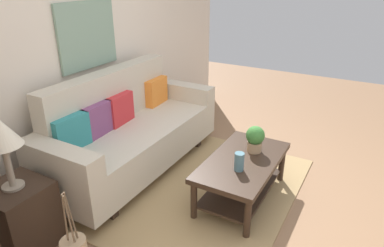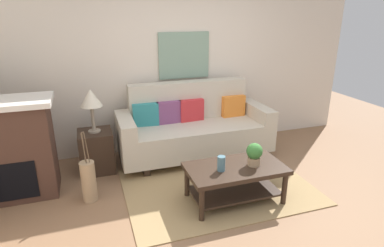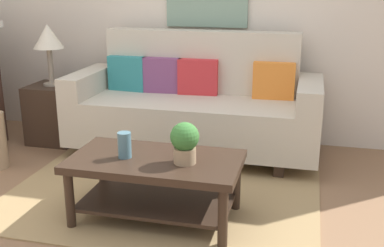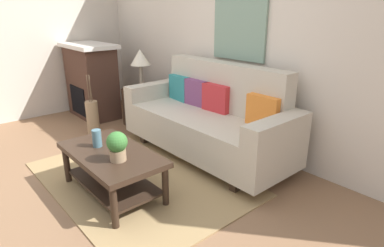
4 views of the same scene
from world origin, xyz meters
name	(u,v)px [view 4 (image 4 of 4)]	position (x,y,z in m)	size (l,w,h in m)	color
ground_plane	(94,196)	(0.00, 0.00, 0.00)	(9.71, 9.71, 0.00)	#8C6647
wall_back	(242,37)	(0.00, 1.99, 1.35)	(5.71, 0.10, 2.70)	beige
wall_left	(31,31)	(-2.90, 0.47, 1.35)	(0.10, 4.94, 2.70)	beige
area_rug	(140,178)	(0.00, 0.50, 0.01)	(2.25, 1.60, 0.01)	#A38456
couch	(208,120)	(0.02, 1.46, 0.43)	(2.18, 0.84, 1.08)	beige
throw_pillow_teal	(180,88)	(-0.66, 1.58, 0.68)	(0.36, 0.12, 0.32)	teal
throw_pillow_plum	(197,93)	(-0.32, 1.58, 0.68)	(0.36, 0.12, 0.32)	#7A4270
throw_pillow_crimson	(216,98)	(0.02, 1.58, 0.68)	(0.36, 0.12, 0.32)	red
throw_pillow_orange	(263,111)	(0.69, 1.58, 0.68)	(0.36, 0.12, 0.32)	orange
coffee_table	(112,163)	(0.07, 0.17, 0.31)	(1.10, 0.60, 0.43)	#332319
tabletop_vase	(97,138)	(-0.12, 0.14, 0.51)	(0.09, 0.09, 0.17)	slate
potted_plant_tabletop	(117,145)	(0.27, 0.14, 0.57)	(0.18, 0.18, 0.26)	tan
side_table	(143,107)	(-1.38, 1.44, 0.28)	(0.44, 0.44, 0.56)	#332319
table_lamp	(140,59)	(-1.38, 1.44, 0.99)	(0.28, 0.28, 0.57)	gray
fireplace	(91,80)	(-2.30, 1.09, 0.59)	(1.02, 0.58, 1.16)	#472D23
floor_vase	(93,118)	(-1.50, 0.70, 0.24)	(0.17, 0.17, 0.48)	tan
floor_vase_branch_a	(90,89)	(-1.48, 0.70, 0.66)	(0.01, 0.01, 0.36)	brown
floor_vase_branch_b	(90,88)	(-1.51, 0.72, 0.66)	(0.01, 0.01, 0.36)	brown
floor_vase_branch_c	(88,88)	(-1.51, 0.68, 0.66)	(0.01, 0.01, 0.36)	brown
framed_painting	(239,30)	(0.02, 1.92, 1.43)	(0.77, 0.03, 0.68)	gray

